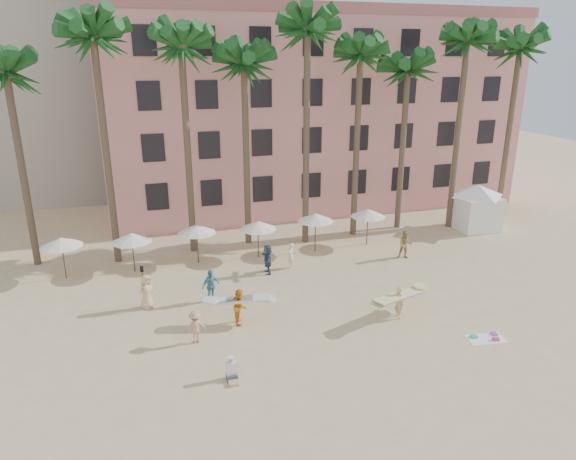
# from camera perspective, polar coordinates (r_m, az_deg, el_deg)

# --- Properties ---
(ground) EXTENTS (120.00, 120.00, 0.00)m
(ground) POSITION_cam_1_polar(r_m,az_deg,el_deg) (24.20, 6.41, -13.23)
(ground) COLOR #D1B789
(ground) RESTS_ON ground
(pink_hotel) EXTENTS (35.00, 14.00, 16.00)m
(pink_hotel) POSITION_cam_1_polar(r_m,az_deg,el_deg) (47.59, 2.11, 12.93)
(pink_hotel) COLOR pink
(pink_hotel) RESTS_ON ground
(palm_row) EXTENTS (44.40, 5.40, 16.30)m
(palm_row) POSITION_cam_1_polar(r_m,az_deg,el_deg) (34.92, -2.22, 19.02)
(palm_row) COLOR brown
(palm_row) RESTS_ON ground
(umbrella_row) EXTENTS (22.50, 2.70, 2.73)m
(umbrella_row) POSITION_cam_1_polar(r_m,az_deg,el_deg) (33.39, -6.70, 0.36)
(umbrella_row) COLOR #332B23
(umbrella_row) RESTS_ON ground
(cabana) EXTENTS (4.73, 4.73, 3.50)m
(cabana) POSITION_cam_1_polar(r_m,az_deg,el_deg) (42.17, 20.22, 2.83)
(cabana) COLOR white
(cabana) RESTS_ON ground
(beach_towel) EXTENTS (1.92, 1.24, 0.14)m
(beach_towel) POSITION_cam_1_polar(r_m,az_deg,el_deg) (26.73, 21.17, -11.11)
(beach_towel) COLOR white
(beach_towel) RESTS_ON ground
(carrier_yellow) EXTENTS (3.50, 2.09, 1.73)m
(carrier_yellow) POSITION_cam_1_polar(r_m,az_deg,el_deg) (27.02, 12.30, -7.57)
(carrier_yellow) COLOR tan
(carrier_yellow) RESTS_ON ground
(carrier_white) EXTENTS (3.02, 1.45, 1.82)m
(carrier_white) POSITION_cam_1_polar(r_m,az_deg,el_deg) (26.04, -5.37, -8.30)
(carrier_white) COLOR orange
(carrier_white) RESTS_ON ground
(beachgoers) EXTENTS (17.84, 8.11, 1.90)m
(beachgoers) POSITION_cam_1_polar(r_m,az_deg,el_deg) (29.79, -2.62, -4.75)
(beachgoers) COLOR tan
(beachgoers) RESTS_ON ground
(paddle) EXTENTS (0.18, 0.04, 2.23)m
(paddle) POSITION_cam_1_polar(r_m,az_deg,el_deg) (28.68, -15.83, -5.36)
(paddle) COLOR black
(paddle) RESTS_ON ground
(seated_man) EXTENTS (0.45, 0.79, 1.02)m
(seated_man) POSITION_cam_1_polar(r_m,az_deg,el_deg) (22.18, -6.27, -15.42)
(seated_man) COLOR #3F3F4C
(seated_man) RESTS_ON ground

